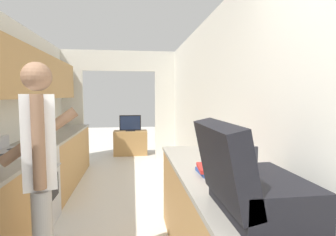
{
  "coord_description": "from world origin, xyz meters",
  "views": [
    {
      "loc": [
        0.29,
        -0.58,
        1.5
      ],
      "look_at": [
        0.87,
        3.73,
        1.13
      ],
      "focal_mm": 28.0,
      "sensor_mm": 36.0,
      "label": 1
    }
  ],
  "objects_px": {
    "suitcase": "(248,183)",
    "television": "(130,123)",
    "person": "(41,177)",
    "book_stack": "(211,170)",
    "knife": "(39,143)",
    "tv_cabinet": "(131,143)",
    "range_oven": "(22,190)"
  },
  "relations": [
    {
      "from": "tv_cabinet",
      "to": "television",
      "type": "relative_size",
      "value": 1.57
    },
    {
      "from": "range_oven",
      "to": "suitcase",
      "type": "distance_m",
      "value": 2.6
    },
    {
      "from": "person",
      "to": "suitcase",
      "type": "bearing_deg",
      "value": -133.7
    },
    {
      "from": "book_stack",
      "to": "knife",
      "type": "bearing_deg",
      "value": 139.23
    },
    {
      "from": "television",
      "to": "person",
      "type": "bearing_deg",
      "value": -97.0
    },
    {
      "from": "person",
      "to": "knife",
      "type": "bearing_deg",
      "value": 2.62
    },
    {
      "from": "knife",
      "to": "person",
      "type": "bearing_deg",
      "value": -49.38
    },
    {
      "from": "suitcase",
      "to": "person",
      "type": "bearing_deg",
      "value": 152.74
    },
    {
      "from": "book_stack",
      "to": "television",
      "type": "distance_m",
      "value": 4.7
    },
    {
      "from": "book_stack",
      "to": "television",
      "type": "xyz_separation_m",
      "value": [
        -0.67,
        4.65,
        -0.11
      ]
    },
    {
      "from": "range_oven",
      "to": "book_stack",
      "type": "xyz_separation_m",
      "value": [
        1.84,
        -1.06,
        0.47
      ]
    },
    {
      "from": "person",
      "to": "tv_cabinet",
      "type": "bearing_deg",
      "value": -23.37
    },
    {
      "from": "tv_cabinet",
      "to": "television",
      "type": "height_order",
      "value": "television"
    },
    {
      "from": "television",
      "to": "knife",
      "type": "relative_size",
      "value": 1.57
    },
    {
      "from": "book_stack",
      "to": "tv_cabinet",
      "type": "height_order",
      "value": "book_stack"
    },
    {
      "from": "tv_cabinet",
      "to": "suitcase",
      "type": "bearing_deg",
      "value": -83.1
    },
    {
      "from": "person",
      "to": "book_stack",
      "type": "relative_size",
      "value": 6.39
    },
    {
      "from": "range_oven",
      "to": "television",
      "type": "xyz_separation_m",
      "value": [
        1.17,
        3.59,
        0.36
      ]
    },
    {
      "from": "person",
      "to": "book_stack",
      "type": "bearing_deg",
      "value": -103.37
    },
    {
      "from": "range_oven",
      "to": "book_stack",
      "type": "height_order",
      "value": "range_oven"
    },
    {
      "from": "person",
      "to": "book_stack",
      "type": "xyz_separation_m",
      "value": [
        1.25,
        0.07,
        -0.02
      ]
    },
    {
      "from": "book_stack",
      "to": "tv_cabinet",
      "type": "relative_size",
      "value": 0.32
    },
    {
      "from": "person",
      "to": "book_stack",
      "type": "height_order",
      "value": "person"
    },
    {
      "from": "suitcase",
      "to": "television",
      "type": "bearing_deg",
      "value": 96.95
    },
    {
      "from": "person",
      "to": "suitcase",
      "type": "relative_size",
      "value": 2.94
    },
    {
      "from": "book_stack",
      "to": "tv_cabinet",
      "type": "bearing_deg",
      "value": 98.11
    },
    {
      "from": "suitcase",
      "to": "knife",
      "type": "bearing_deg",
      "value": 128.42
    },
    {
      "from": "television",
      "to": "suitcase",
      "type": "bearing_deg",
      "value": -83.05
    },
    {
      "from": "range_oven",
      "to": "person",
      "type": "bearing_deg",
      "value": -62.53
    },
    {
      "from": "person",
      "to": "knife",
      "type": "xyz_separation_m",
      "value": [
        -0.56,
        1.63,
        -0.04
      ]
    },
    {
      "from": "tv_cabinet",
      "to": "knife",
      "type": "xyz_separation_m",
      "value": [
        -1.14,
        -3.13,
        0.59
      ]
    },
    {
      "from": "range_oven",
      "to": "tv_cabinet",
      "type": "xyz_separation_m",
      "value": [
        1.17,
        3.63,
        -0.14
      ]
    }
  ]
}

